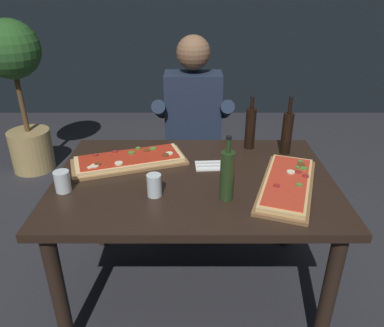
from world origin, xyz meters
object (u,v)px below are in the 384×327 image
at_px(wine_bottle_dark, 285,132).
at_px(potted_plant_corner, 16,84).
at_px(vinegar_bottle_green, 225,175).
at_px(tumbler_near_camera, 61,182).
at_px(dining_table, 192,193).
at_px(oil_bottle_amber, 249,127).
at_px(pizza_rectangular_left, 286,183).
at_px(diner_chair, 191,152).
at_px(seated_diner, 191,125).
at_px(pizza_rectangular_front, 128,160).
at_px(tumbler_far_side, 153,186).

relative_size(wine_bottle_dark, potted_plant_corner, 0.25).
height_order(vinegar_bottle_green, tumbler_near_camera, vinegar_bottle_green).
relative_size(dining_table, oil_bottle_amber, 4.43).
distance_m(pizza_rectangular_left, diner_chair, 1.10).
bearing_deg(oil_bottle_amber, seated_diner, 131.87).
distance_m(pizza_rectangular_front, seated_diner, 0.68).
xyz_separation_m(dining_table, pizza_rectangular_left, (0.45, -0.11, 0.12)).
height_order(dining_table, wine_bottle_dark, wine_bottle_dark).
height_order(pizza_rectangular_front, vinegar_bottle_green, vinegar_bottle_green).
bearing_deg(vinegar_bottle_green, pizza_rectangular_left, 18.34).
xyz_separation_m(pizza_rectangular_front, seated_diner, (0.35, 0.58, -0.02)).
relative_size(oil_bottle_amber, tumbler_near_camera, 3.09).
bearing_deg(dining_table, oil_bottle_amber, 47.70).
bearing_deg(oil_bottle_amber, pizza_rectangular_front, -162.64).
height_order(wine_bottle_dark, tumbler_near_camera, wine_bottle_dark).
bearing_deg(pizza_rectangular_front, tumbler_near_camera, -132.36).
height_order(oil_bottle_amber, vinegar_bottle_green, oil_bottle_amber).
height_order(oil_bottle_amber, potted_plant_corner, potted_plant_corner).
bearing_deg(diner_chair, pizza_rectangular_left, -64.88).
xyz_separation_m(oil_bottle_amber, diner_chair, (-0.33, 0.49, -0.38)).
bearing_deg(oil_bottle_amber, tumbler_far_side, -133.30).
bearing_deg(dining_table, vinegar_bottle_green, -54.45).
bearing_deg(pizza_rectangular_front, pizza_rectangular_left, -17.86).
height_order(diner_chair, seated_diner, seated_diner).
bearing_deg(oil_bottle_amber, vinegar_bottle_green, -107.89).
relative_size(wine_bottle_dark, diner_chair, 0.39).
bearing_deg(oil_bottle_amber, diner_chair, 124.12).
height_order(dining_table, diner_chair, diner_chair).
xyz_separation_m(pizza_rectangular_left, diner_chair, (-0.45, 0.96, -0.27)).
distance_m(pizza_rectangular_front, vinegar_bottle_green, 0.62).
height_order(diner_chair, potted_plant_corner, potted_plant_corner).
xyz_separation_m(pizza_rectangular_front, potted_plant_corner, (-1.18, 1.38, 0.06)).
height_order(pizza_rectangular_front, seated_diner, seated_diner).
relative_size(tumbler_far_side, diner_chair, 0.12).
distance_m(pizza_rectangular_front, tumbler_near_camera, 0.40).
relative_size(dining_table, potted_plant_corner, 1.03).
bearing_deg(seated_diner, potted_plant_corner, 152.50).
distance_m(dining_table, wine_bottle_dark, 0.64).
relative_size(pizza_rectangular_front, potted_plant_corner, 0.48).
height_order(wine_bottle_dark, oil_bottle_amber, wine_bottle_dark).
bearing_deg(vinegar_bottle_green, dining_table, 125.55).
bearing_deg(diner_chair, tumbler_near_camera, -121.63).
bearing_deg(pizza_rectangular_front, seated_diner, 59.25).
bearing_deg(oil_bottle_amber, wine_bottle_dark, -21.35).
xyz_separation_m(pizza_rectangular_left, oil_bottle_amber, (-0.12, 0.47, 0.11)).
height_order(oil_bottle_amber, seated_diner, seated_diner).
xyz_separation_m(vinegar_bottle_green, potted_plant_corner, (-1.67, 1.74, -0.04)).
distance_m(tumbler_far_side, potted_plant_corner, 2.18).
xyz_separation_m(tumbler_near_camera, diner_chair, (0.61, 1.00, -0.30)).
bearing_deg(pizza_rectangular_front, dining_table, -23.41).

